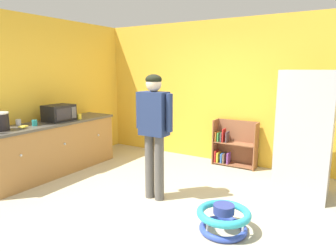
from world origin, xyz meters
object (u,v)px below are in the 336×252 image
Objects in this scene: kitchen_counter at (53,148)px; banana_bunch at (24,127)px; teal_cup at (35,123)px; white_cup at (18,122)px; bookshelf at (233,146)px; baby_walker at (223,218)px; standing_person at (154,125)px; microwave at (59,113)px; yellow_cup at (79,117)px; refrigerator at (305,134)px.

kitchen_counter is 15.22× the size of banana_bunch.
teal_cup is at bearing -79.52° from kitchen_counter.
white_cup reaches higher than kitchen_counter.
banana_bunch is (-2.40, -2.62, 0.56)m from bookshelf.
bookshelf is at bearing 107.10° from baby_walker.
standing_person is 3.59× the size of microwave.
yellow_cup is at bearing 82.32° from teal_cup.
baby_walker is (3.25, -0.32, -0.29)m from kitchen_counter.
refrigerator is 18.74× the size of white_cup.
standing_person is at bearing 10.52° from teal_cup.
kitchen_counter is 3.99× the size of baby_walker.
kitchen_counter is 0.76m from banana_bunch.
baby_walker is at bearing 4.72° from banana_bunch.
standing_person is at bearing 163.32° from baby_walker.
kitchen_counter is at bearing -96.14° from microwave.
microwave is at bearing -164.12° from refrigerator.
standing_person is 18.15× the size of white_cup.
white_cup is at bearing -137.76° from bookshelf.
bookshelf is 3.74m from white_cup.
banana_bunch is (0.12, -0.58, 0.48)m from kitchen_counter.
microwave reaches higher than white_cup.
white_cup is (-0.33, 0.13, 0.02)m from banana_bunch.
refrigerator is at bearing 22.80° from white_cup.
standing_person reaches higher than kitchen_counter.
refrigerator is 4.09m from teal_cup.
teal_cup reaches higher than kitchen_counter.
baby_walker is 3.38m from microwave.
yellow_cup reaches higher than kitchen_counter.
microwave is (-3.81, -1.08, 0.15)m from refrigerator.
banana_bunch is 0.23m from teal_cup.
microwave is 0.53m from teal_cup.
white_cup is at bearing 158.61° from banana_bunch.
white_cup is at bearing -177.89° from baby_walker.
yellow_cup is at bearing 86.83° from banana_bunch.
banana_bunch reaches higher than baby_walker.
standing_person reaches higher than banana_bunch.
yellow_cup reaches higher than banana_bunch.
microwave reaches higher than baby_walker.
refrigerator is at bearing 26.26° from banana_bunch.
standing_person reaches higher than white_cup.
bookshelf is at bearing 44.22° from teal_cup.
teal_cup is (-3.76, -1.60, 0.06)m from refrigerator.
yellow_cup is (-2.34, -1.56, 0.58)m from bookshelf.
bookshelf is 8.95× the size of teal_cup.
standing_person is 18.15× the size of yellow_cup.
banana_bunch is 1.67× the size of white_cup.
banana_bunch is at bearing -132.57° from bookshelf.
kitchen_counter is 25.37× the size of yellow_cup.
banana_bunch is (-3.13, -0.26, 0.77)m from baby_walker.
bookshelf is (-1.31, 0.78, -0.53)m from refrigerator.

